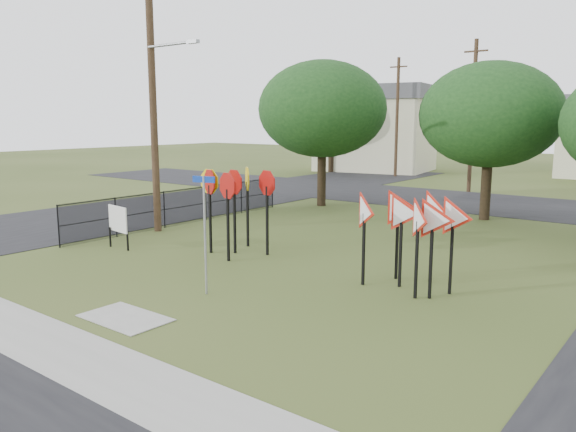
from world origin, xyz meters
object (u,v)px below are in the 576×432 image
object	(u,v)px
info_board	(118,220)
yield_sign_cluster	(414,218)
street_name_sign	(205,227)
stop_sign_cluster	(233,192)

from	to	relation	value
info_board	yield_sign_cluster	bearing A→B (deg)	10.55
yield_sign_cluster	info_board	xyz separation A→B (m)	(-9.89, -1.84, -0.88)
street_name_sign	yield_sign_cluster	world-z (taller)	street_name_sign
stop_sign_cluster	yield_sign_cluster	distance (m)	6.37
yield_sign_cluster	info_board	world-z (taller)	yield_sign_cluster
yield_sign_cluster	info_board	size ratio (longest dim) A/B	2.14
info_board	stop_sign_cluster	bearing A→B (deg)	28.52
street_name_sign	info_board	distance (m)	6.30
street_name_sign	info_board	bearing A→B (deg)	163.98
yield_sign_cluster	info_board	bearing A→B (deg)	-169.45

